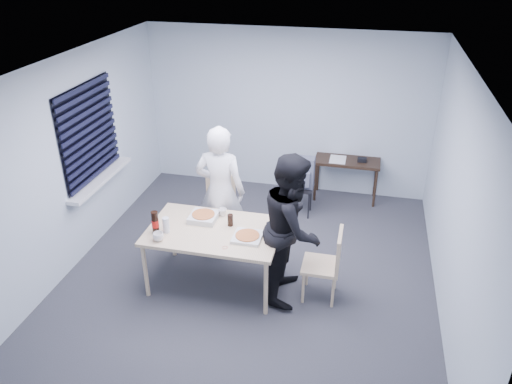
% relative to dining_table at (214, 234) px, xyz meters
% --- Properties ---
extents(room, '(5.00, 5.00, 5.00)m').
position_rel_dining_table_xyz_m(room, '(-1.83, 0.68, 0.75)').
color(room, '#2E2F33').
rests_on(room, ground).
extents(dining_table, '(1.54, 0.98, 0.75)m').
position_rel_dining_table_xyz_m(dining_table, '(0.00, 0.00, 0.00)').
color(dining_table, beige).
rests_on(dining_table, ground).
extents(chair_far, '(0.42, 0.42, 0.89)m').
position_rel_dining_table_xyz_m(chair_far, '(-0.27, 1.08, -0.18)').
color(chair_far, beige).
rests_on(chair_far, ground).
extents(chair_right, '(0.42, 0.42, 0.89)m').
position_rel_dining_table_xyz_m(chair_right, '(1.35, 0.02, -0.18)').
color(chair_right, beige).
rests_on(chair_right, ground).
extents(person_white, '(0.65, 0.42, 1.77)m').
position_rel_dining_table_xyz_m(person_white, '(-0.12, 0.69, 0.19)').
color(person_white, white).
rests_on(person_white, ground).
extents(person_black, '(0.47, 0.86, 1.77)m').
position_rel_dining_table_xyz_m(person_black, '(0.91, 0.04, 0.19)').
color(person_black, black).
rests_on(person_black, ground).
extents(side_table, '(1.01, 0.45, 0.67)m').
position_rel_dining_table_xyz_m(side_table, '(1.38, 2.56, -0.10)').
color(side_table, black).
rests_on(side_table, ground).
extents(stool, '(0.33, 0.33, 0.46)m').
position_rel_dining_table_xyz_m(stool, '(0.77, 1.90, -0.34)').
color(stool, black).
rests_on(stool, ground).
extents(backpack, '(0.34, 0.25, 0.47)m').
position_rel_dining_table_xyz_m(backpack, '(0.77, 1.89, -0.00)').
color(backpack, slate).
rests_on(backpack, stool).
extents(pizza_box_a, '(0.32, 0.32, 0.08)m').
position_rel_dining_table_xyz_m(pizza_box_a, '(-0.19, 0.19, 0.10)').
color(pizza_box_a, silver).
rests_on(pizza_box_a, dining_table).
extents(pizza_box_b, '(0.32, 0.32, 0.05)m').
position_rel_dining_table_xyz_m(pizza_box_b, '(0.42, -0.09, 0.08)').
color(pizza_box_b, silver).
rests_on(pizza_box_b, dining_table).
extents(mug_a, '(0.17, 0.17, 0.10)m').
position_rel_dining_table_xyz_m(mug_a, '(-0.54, -0.36, 0.11)').
color(mug_a, white).
rests_on(mug_a, dining_table).
extents(mug_b, '(0.10, 0.10, 0.09)m').
position_rel_dining_table_xyz_m(mug_b, '(0.01, 0.33, 0.11)').
color(mug_b, white).
rests_on(mug_b, dining_table).
extents(cola_glass, '(0.08, 0.08, 0.15)m').
position_rel_dining_table_xyz_m(cola_glass, '(0.16, 0.13, 0.13)').
color(cola_glass, black).
rests_on(cola_glass, dining_table).
extents(soda_bottle, '(0.08, 0.08, 0.27)m').
position_rel_dining_table_xyz_m(soda_bottle, '(-0.64, -0.20, 0.19)').
color(soda_bottle, black).
rests_on(soda_bottle, dining_table).
extents(plastic_cups, '(0.09, 0.09, 0.19)m').
position_rel_dining_table_xyz_m(plastic_cups, '(-0.52, -0.17, 0.15)').
color(plastic_cups, silver).
rests_on(plastic_cups, dining_table).
extents(rubber_band, '(0.07, 0.07, 0.00)m').
position_rel_dining_table_xyz_m(rubber_band, '(0.23, -0.33, 0.06)').
color(rubber_band, red).
rests_on(rubber_band, dining_table).
extents(papers, '(0.34, 0.39, 0.01)m').
position_rel_dining_table_xyz_m(papers, '(1.23, 2.54, -0.02)').
color(papers, white).
rests_on(papers, side_table).
extents(black_box, '(0.16, 0.13, 0.06)m').
position_rel_dining_table_xyz_m(black_box, '(1.60, 2.55, 0.01)').
color(black_box, black).
rests_on(black_box, side_table).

